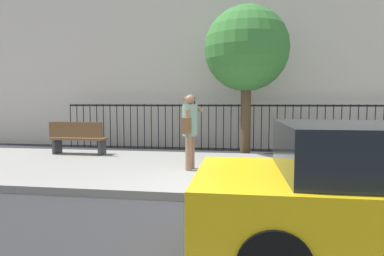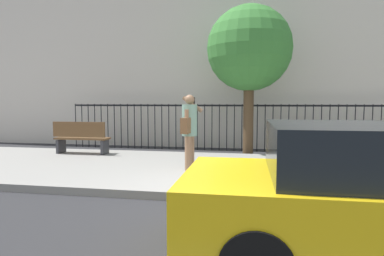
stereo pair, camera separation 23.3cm
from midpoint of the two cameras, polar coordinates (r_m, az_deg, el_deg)
The scene contains 6 objects.
ground_plane at distance 5.52m, azimuth 6.82°, elevation -13.11°, with size 60.00×60.00×0.00m, color #28282B.
sidewalk at distance 7.62m, azimuth 7.82°, elevation -7.55°, with size 28.00×4.40×0.15m, color gray.
iron_fence at distance 11.17m, azimuth 8.68°, elevation 1.20°, with size 12.03×0.04×1.60m.
pedestrian_on_phone at distance 7.25m, azimuth 0.44°, elevation 0.28°, with size 0.50×0.68×1.68m.
street_bench at distance 10.01m, azimuth -18.24°, elevation -1.50°, with size 1.60×0.45×0.95m.
street_tree_mid at distance 10.20m, azimuth 10.67°, elevation 13.38°, with size 2.55×2.55×4.55m.
Camera 2 is at (0.41, -5.23, 1.68)m, focal length 30.45 mm.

